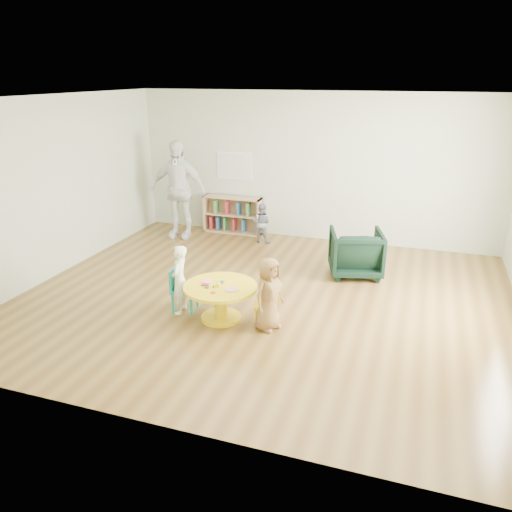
# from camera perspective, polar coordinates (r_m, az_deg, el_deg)

# --- Properties ---
(room) EXTENTS (7.10, 7.00, 2.80)m
(room) POSITION_cam_1_polar(r_m,az_deg,el_deg) (6.76, 1.24, 9.89)
(room) COLOR brown
(room) RESTS_ON ground
(activity_table) EXTENTS (0.97, 0.97, 0.53)m
(activity_table) POSITION_cam_1_polar(r_m,az_deg,el_deg) (6.61, -4.07, -4.58)
(activity_table) COLOR yellow
(activity_table) RESTS_ON ground
(kid_chair_left) EXTENTS (0.37, 0.37, 0.62)m
(kid_chair_left) POSITION_cam_1_polar(r_m,az_deg,el_deg) (6.93, -8.51, -3.59)
(kid_chair_left) COLOR teal
(kid_chair_left) RESTS_ON ground
(kid_chair_right) EXTENTS (0.36, 0.36, 0.55)m
(kid_chair_right) POSITION_cam_1_polar(r_m,az_deg,el_deg) (6.52, 1.46, -5.34)
(kid_chair_right) COLOR yellow
(kid_chair_right) RESTS_ON ground
(bookshelf) EXTENTS (1.20, 0.30, 0.75)m
(bookshelf) POSITION_cam_1_polar(r_m,az_deg,el_deg) (10.26, -2.70, 4.73)
(bookshelf) COLOR tan
(bookshelf) RESTS_ON ground
(alphabet_poster) EXTENTS (0.74, 0.01, 0.54)m
(alphabet_poster) POSITION_cam_1_polar(r_m,az_deg,el_deg) (10.15, -2.46, 10.27)
(alphabet_poster) COLOR white
(alphabet_poster) RESTS_ON ground
(armchair) EXTENTS (1.00, 1.01, 0.75)m
(armchair) POSITION_cam_1_polar(r_m,az_deg,el_deg) (8.19, 11.33, 0.37)
(armchair) COLOR black
(armchair) RESTS_ON ground
(child_left) EXTENTS (0.28, 0.38, 0.96)m
(child_left) POSITION_cam_1_polar(r_m,az_deg,el_deg) (6.81, -8.73, -2.70)
(child_left) COLOR white
(child_left) RESTS_ON ground
(child_right) EXTENTS (0.46, 0.55, 0.96)m
(child_right) POSITION_cam_1_polar(r_m,az_deg,el_deg) (6.31, 1.44, -4.37)
(child_right) COLOR yellow
(child_right) RESTS_ON ground
(toddler) EXTENTS (0.38, 0.30, 0.77)m
(toddler) POSITION_cam_1_polar(r_m,az_deg,el_deg) (9.62, 0.63, 3.81)
(toddler) COLOR #18203C
(toddler) RESTS_ON ground
(adult_caretaker) EXTENTS (1.15, 0.55, 1.91)m
(adult_caretaker) POSITION_cam_1_polar(r_m,az_deg,el_deg) (9.93, -8.90, 7.49)
(adult_caretaker) COLOR white
(adult_caretaker) RESTS_ON ground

